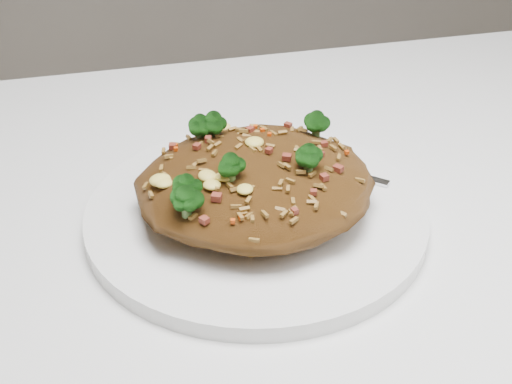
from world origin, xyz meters
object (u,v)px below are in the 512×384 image
dining_table (357,341)px  fried_rice (255,175)px  fork (310,163)px  plate (256,214)px

dining_table → fried_rice: 0.17m
dining_table → fried_rice: size_ratio=6.37×
dining_table → fork: size_ratio=9.20×
dining_table → fork: bearing=94.4°
dining_table → fork: fork is taller
fried_rice → fork: bearing=40.0°
plate → fried_rice: size_ratio=1.46×
plate → fried_rice: fried_rice is taller
dining_table → fried_rice: (-0.07, 0.06, 0.14)m
dining_table → fried_rice: bearing=138.0°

